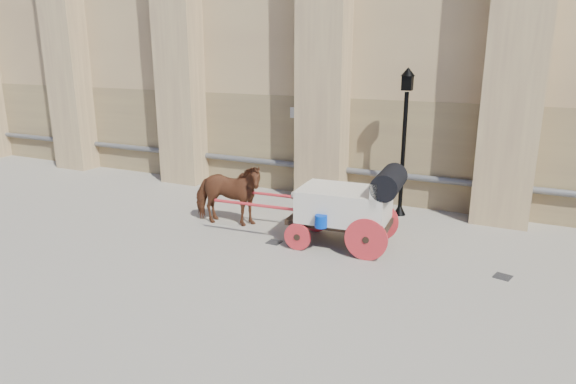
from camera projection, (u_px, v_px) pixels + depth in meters
The scene contains 6 objects.
ground at pixel (303, 244), 11.95m from camera, with size 90.00×90.00×0.00m, color gray.
horse at pixel (228, 194), 13.01m from camera, with size 0.88×1.94×1.64m, color brown.
carriage at pixel (350, 204), 11.52m from camera, with size 4.41×1.64×1.90m.
street_lamp at pixel (404, 139), 13.47m from camera, with size 0.37×0.37×3.93m.
drain_grate_near at pixel (274, 242), 12.02m from camera, with size 0.32×0.32×0.01m, color black.
drain_grate_far at pixel (503, 277), 10.21m from camera, with size 0.32×0.32×0.01m, color black.
Camera 1 is at (4.53, -10.22, 4.40)m, focal length 32.00 mm.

